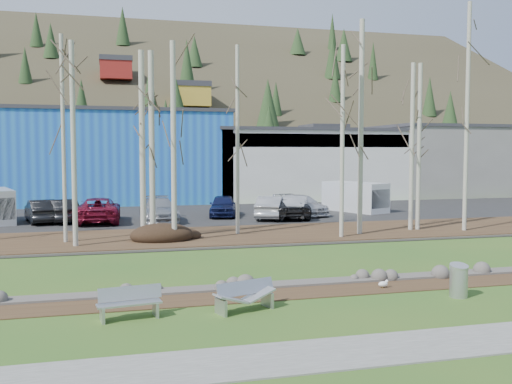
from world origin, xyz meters
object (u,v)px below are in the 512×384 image
object	(u,v)px
car_4	(223,206)
seagull	(383,284)
car_6	(285,208)
car_7	(301,205)
car_2	(98,210)
car_3	(159,210)
car_1	(41,211)
litter_bin	(459,282)
bench_damaged	(245,296)
car_8	(62,210)
car_9	(271,207)
van_white	(357,197)
bench_intact	(130,303)
car_5	(295,207)

from	to	relation	value
car_4	seagull	bearing A→B (deg)	-73.27
car_6	car_7	size ratio (longest dim) A/B	1.06
car_2	car_3	distance (m)	3.76
car_2	car_6	xyz separation A→B (m)	(12.05, -0.86, -0.07)
car_3	car_1	bearing A→B (deg)	167.43
litter_bin	car_1	bearing A→B (deg)	123.35
bench_damaged	car_8	size ratio (longest dim) A/B	0.44
litter_bin	car_2	size ratio (longest dim) A/B	0.17
car_7	car_3	bearing A→B (deg)	170.64
car_6	car_9	size ratio (longest dim) A/B	1.12
car_3	bench_damaged	bearing A→B (deg)	-89.57
car_2	car_7	distance (m)	13.76
bench_damaged	car_9	size ratio (longest dim) A/B	0.43
car_8	van_white	world-z (taller)	van_white
car_2	car_8	size ratio (longest dim) A/B	1.28
litter_bin	van_white	size ratio (longest dim) A/B	0.18
seagull	car_4	xyz separation A→B (m)	(-1.23, 21.22, 0.72)
seagull	car_2	size ratio (longest dim) A/B	0.07
seagull	car_4	distance (m)	21.27
car_3	car_8	size ratio (longest dim) A/B	1.20
car_7	seagull	bearing A→B (deg)	-118.68
car_7	car_9	world-z (taller)	car_9
litter_bin	car_4	size ratio (longest dim) A/B	0.22
bench_damaged	car_1	bearing A→B (deg)	91.28
bench_intact	car_2	bearing A→B (deg)	84.83
bench_damaged	car_3	xyz separation A→B (m)	(-0.67, 20.70, 0.49)
car_4	car_5	world-z (taller)	car_5
car_1	car_5	size ratio (longest dim) A/B	0.96
van_white	seagull	bearing A→B (deg)	-135.83
car_3	van_white	xyz separation A→B (m)	(14.84, 2.58, 0.32)
litter_bin	car_7	distance (m)	22.43
bench_damaged	car_6	world-z (taller)	car_6
car_9	litter_bin	bearing A→B (deg)	114.14
car_3	car_8	world-z (taller)	car_3
car_1	car_7	distance (m)	17.23
bench_intact	car_7	xyz separation A→B (m)	(12.61, 22.05, 0.41)
litter_bin	car_4	bearing A→B (deg)	97.45
bench_intact	car_5	size ratio (longest dim) A/B	0.39
car_1	car_3	bearing A→B (deg)	155.11
car_1	car_7	bearing A→B (deg)	166.02
car_1	van_white	bearing A→B (deg)	169.28
litter_bin	car_9	bearing A→B (deg)	90.42
car_1	van_white	xyz separation A→B (m)	(22.03, 1.17, 0.36)
car_2	car_4	world-z (taller)	car_2
seagull	car_2	bearing A→B (deg)	110.94
litter_bin	car_8	world-z (taller)	car_8
car_7	car_6	bearing A→B (deg)	-154.04
car_4	car_7	bearing A→B (deg)	7.60
car_1	car_6	distance (m)	15.62
bench_damaged	car_3	size ratio (longest dim) A/B	0.37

